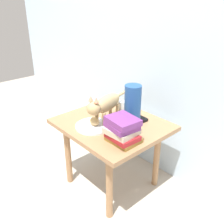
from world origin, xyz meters
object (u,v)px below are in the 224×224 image
side_table (112,132)px  plate (93,126)px  green_vase (133,107)px  candle_jar (123,107)px  tv_remote (138,117)px  book_stack (122,130)px  cat (105,104)px  bread_roll (94,121)px

side_table → plate: 0.16m
green_vase → candle_jar: 0.27m
green_vase → tv_remote: 0.19m
side_table → book_stack: book_stack is taller
plate → cat: size_ratio=0.50×
bread_roll → book_stack: (0.26, 0.01, 0.04)m
candle_jar → book_stack: bearing=-44.5°
book_stack → tv_remote: bearing=115.9°
plate → bread_roll: bearing=91.2°
green_vase → candle_jar: bearing=150.4°
tv_remote → green_vase: bearing=-62.7°
cat → candle_jar: size_ratio=5.52×
cat → tv_remote: size_ratio=3.13×
plate → tv_remote: 0.33m
plate → tv_remote: tv_remote is taller
green_vase → tv_remote: green_vase is taller
bread_roll → side_table: bearing=73.6°
book_stack → green_vase: bearing=116.5°
bread_roll → book_stack: bearing=1.3°
book_stack → plate: bearing=-176.3°
plate → candle_jar: (-0.04, 0.31, 0.03)m
cat → plate: bearing=-89.7°
plate → tv_remote: size_ratio=1.58×
plate → candle_jar: size_ratio=2.78×
side_table → candle_jar: (-0.08, 0.18, 0.11)m
side_table → plate: (-0.04, -0.13, 0.08)m
side_table → tv_remote: bearing=67.2°
bread_roll → cat: cat is taller
book_stack → tv_remote: 0.34m
side_table → tv_remote: 0.21m
candle_jar → tv_remote: candle_jar is taller
candle_jar → tv_remote: 0.16m
bread_roll → tv_remote: (0.11, 0.30, -0.03)m
plate → candle_jar: 0.31m
side_table → cat: cat is taller
plate → green_vase: size_ratio=0.82×
bread_roll → candle_jar: bearing=97.9°
bread_roll → tv_remote: bearing=69.7°
book_stack → tv_remote: (-0.14, 0.30, -0.07)m
cat → tv_remote: 0.27m
book_stack → side_table: bearing=152.0°
bread_roll → candle_jar: 0.30m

